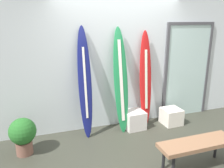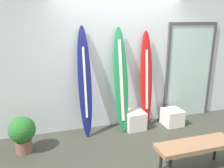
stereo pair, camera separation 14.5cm
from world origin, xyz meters
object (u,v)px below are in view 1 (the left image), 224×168
(display_block_left, at_px, (134,120))
(surfboard_emerald, at_px, (121,81))
(display_block_center, at_px, (171,116))
(potted_plant, at_px, (23,134))
(glass_door, at_px, (187,69))
(bench, at_px, (197,145))
(surfboard_crimson, at_px, (145,80))
(surfboard_navy, at_px, (85,84))

(display_block_left, bearing_deg, surfboard_emerald, 170.21)
(surfboard_emerald, bearing_deg, display_block_left, -9.79)
(display_block_center, relative_size, potted_plant, 0.62)
(surfboard_emerald, relative_size, glass_door, 0.97)
(glass_door, distance_m, potted_plant, 3.56)
(display_block_center, height_order, bench, bench)
(surfboard_crimson, height_order, glass_door, glass_door)
(surfboard_emerald, bearing_deg, display_block_center, -6.40)
(bench, bearing_deg, surfboard_navy, 129.99)
(surfboard_crimson, bearing_deg, bench, -88.02)
(surfboard_navy, xyz_separation_m, glass_door, (2.33, 0.20, 0.07))
(surfboard_emerald, relative_size, display_block_left, 4.98)
(display_block_center, xyz_separation_m, potted_plant, (-2.90, -0.20, 0.19))
(display_block_center, distance_m, potted_plant, 2.91)
(display_block_left, distance_m, glass_door, 1.65)
(surfboard_crimson, height_order, display_block_center, surfboard_crimson)
(surfboard_emerald, xyz_separation_m, glass_door, (1.65, 0.22, 0.07))
(surfboard_navy, bearing_deg, potted_plant, -162.98)
(surfboard_emerald, xyz_separation_m, bench, (0.61, -1.53, -0.62))
(surfboard_navy, relative_size, bench, 1.72)
(display_block_center, bearing_deg, surfboard_navy, 175.44)
(surfboard_crimson, xyz_separation_m, display_block_center, (0.54, -0.19, -0.80))
(surfboard_navy, xyz_separation_m, surfboard_crimson, (1.24, 0.04, -0.03))
(surfboard_crimson, relative_size, display_block_left, 4.79)
(glass_door, bearing_deg, surfboard_crimson, -171.90)
(surfboard_navy, xyz_separation_m, surfboard_emerald, (0.69, -0.02, 0.01))
(surfboard_navy, distance_m, display_block_left, 1.27)
(surfboard_crimson, xyz_separation_m, glass_door, (1.09, 0.16, 0.10))
(surfboard_emerald, distance_m, surfboard_crimson, 0.56)
(surfboard_navy, distance_m, surfboard_crimson, 1.24)
(surfboard_navy, height_order, surfboard_crimson, surfboard_navy)
(surfboard_crimson, distance_m, bench, 1.70)
(surfboard_crimson, xyz_separation_m, display_block_left, (-0.28, -0.11, -0.78))
(display_block_left, relative_size, glass_door, 0.19)
(surfboard_navy, height_order, surfboard_emerald, surfboard_navy)
(display_block_left, bearing_deg, potted_plant, -172.52)
(surfboard_navy, relative_size, display_block_left, 5.04)
(surfboard_navy, distance_m, glass_door, 2.34)
(surfboard_crimson, bearing_deg, display_block_left, -158.16)
(display_block_center, xyz_separation_m, bench, (-0.49, -1.40, 0.22))
(surfboard_emerald, xyz_separation_m, surfboard_crimson, (0.55, 0.06, -0.04))
(potted_plant, bearing_deg, surfboard_emerald, 10.10)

